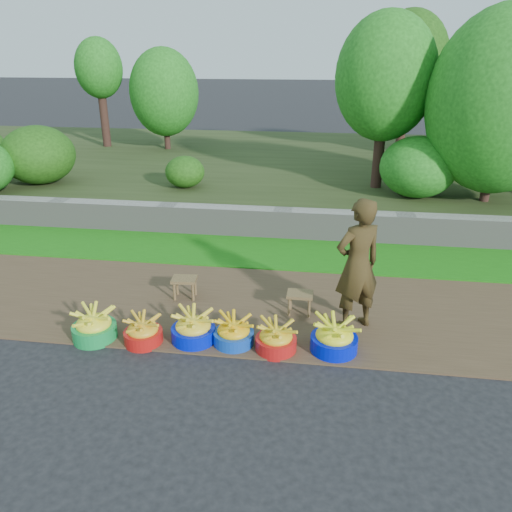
# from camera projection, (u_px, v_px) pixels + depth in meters

# --- Properties ---
(ground_plane) EXTENTS (120.00, 120.00, 0.00)m
(ground_plane) POSITION_uv_depth(u_px,v_px,m) (249.00, 360.00, 5.72)
(ground_plane) COLOR black
(ground_plane) RESTS_ON ground
(dirt_shoulder) EXTENTS (80.00, 2.50, 0.02)m
(dirt_shoulder) POSITION_uv_depth(u_px,v_px,m) (263.00, 307.00, 6.86)
(dirt_shoulder) COLOR #4F3B27
(dirt_shoulder) RESTS_ON ground
(grass_verge) EXTENTS (80.00, 1.50, 0.04)m
(grass_verge) POSITION_uv_depth(u_px,v_px,m) (278.00, 253.00, 8.69)
(grass_verge) COLOR #1B7511
(grass_verge) RESTS_ON ground
(retaining_wall) EXTENTS (80.00, 0.35, 0.55)m
(retaining_wall) POSITION_uv_depth(u_px,v_px,m) (283.00, 223.00, 9.37)
(retaining_wall) COLOR gray
(retaining_wall) RESTS_ON ground
(earth_bank) EXTENTS (80.00, 10.00, 0.50)m
(earth_bank) POSITION_uv_depth(u_px,v_px,m) (299.00, 168.00, 13.86)
(earth_bank) COLOR #2E3C1A
(earth_bank) RESTS_ON ground
(vegetation) EXTENTS (31.49, 7.81, 4.13)m
(vegetation) POSITION_uv_depth(u_px,v_px,m) (329.00, 90.00, 12.08)
(vegetation) COLOR #341F19
(vegetation) RESTS_ON earth_bank
(basin_a) EXTENTS (0.53, 0.53, 0.40)m
(basin_a) POSITION_uv_depth(u_px,v_px,m) (94.00, 326.00, 6.07)
(basin_a) COLOR #128C3D
(basin_a) RESTS_ON ground
(basin_b) EXTENTS (0.47, 0.47, 0.35)m
(basin_b) POSITION_uv_depth(u_px,v_px,m) (143.00, 332.00, 5.99)
(basin_b) COLOR #B11410
(basin_b) RESTS_ON ground
(basin_c) EXTENTS (0.53, 0.53, 0.40)m
(basin_c) POSITION_uv_depth(u_px,v_px,m) (193.00, 328.00, 6.02)
(basin_c) COLOR #0012D3
(basin_c) RESTS_ON ground
(basin_d) EXTENTS (0.49, 0.49, 0.36)m
(basin_d) POSITION_uv_depth(u_px,v_px,m) (234.00, 333.00, 5.96)
(basin_d) COLOR #0E3EAF
(basin_d) RESTS_ON ground
(basin_e) EXTENTS (0.49, 0.49, 0.36)m
(basin_e) POSITION_uv_depth(u_px,v_px,m) (276.00, 339.00, 5.84)
(basin_e) COLOR #B41413
(basin_e) RESTS_ON ground
(basin_f) EXTENTS (0.55, 0.55, 0.41)m
(basin_f) POSITION_uv_depth(u_px,v_px,m) (334.00, 338.00, 5.81)
(basin_f) COLOR #0010D1
(basin_f) RESTS_ON ground
(stool_left) EXTENTS (0.36, 0.29, 0.30)m
(stool_left) POSITION_uv_depth(u_px,v_px,m) (184.00, 282.00, 7.03)
(stool_left) COLOR brown
(stool_left) RESTS_ON dirt_shoulder
(stool_right) EXTENTS (0.35, 0.27, 0.30)m
(stool_right) POSITION_uv_depth(u_px,v_px,m) (300.00, 297.00, 6.60)
(stool_right) COLOR brown
(stool_right) RESTS_ON dirt_shoulder
(vendor_woman) EXTENTS (0.74, 0.66, 1.69)m
(vendor_woman) POSITION_uv_depth(u_px,v_px,m) (358.00, 265.00, 6.07)
(vendor_woman) COLOR black
(vendor_woman) RESTS_ON dirt_shoulder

